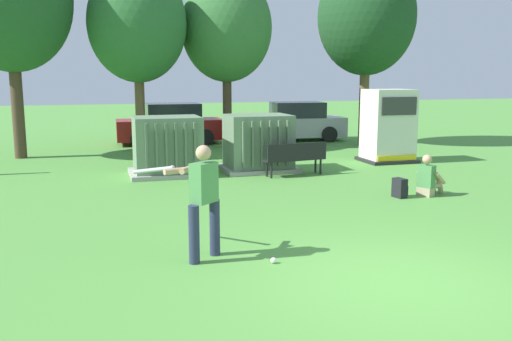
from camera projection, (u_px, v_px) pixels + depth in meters
name	position (u px, v px, depth m)	size (l,w,h in m)	color
ground_plane	(394.00, 284.00, 7.44)	(96.00, 96.00, 0.00)	#51933D
transformer_west	(167.00, 147.00, 15.37)	(2.10, 1.70, 1.62)	#9E9B93
transformer_mid_west	(258.00, 144.00, 16.08)	(2.10, 1.70, 1.62)	#9E9B93
generator_enclosure	(388.00, 126.00, 17.69)	(1.60, 1.40, 2.30)	#262626
park_bench	(295.00, 157.00, 15.27)	(1.84, 0.64, 0.92)	black
batter	(201.00, 196.00, 8.30)	(1.22, 1.41, 1.74)	#282D4C
sports_ball	(273.00, 260.00, 8.23)	(0.09, 0.09, 0.09)	white
seated_spectator	(428.00, 179.00, 12.82)	(0.79, 0.67, 0.96)	tan
backpack	(400.00, 188.00, 12.62)	(0.31, 0.35, 0.44)	black
tree_left	(10.00, 0.00, 17.78)	(3.90, 3.90, 7.46)	#4C3828
tree_center_left	(137.00, 24.00, 19.31)	(3.42, 3.42, 6.53)	brown
tree_center_right	(227.00, 28.00, 20.88)	(3.42, 3.42, 6.53)	#4C3828
tree_right	(367.00, 17.00, 21.37)	(3.76, 3.76, 7.18)	brown
parked_car_leftmost	(171.00, 125.00, 22.44)	(4.24, 2.01, 1.62)	maroon
parked_car_left_of_center	(295.00, 123.00, 23.51)	(4.34, 2.21, 1.62)	#B2B2B7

